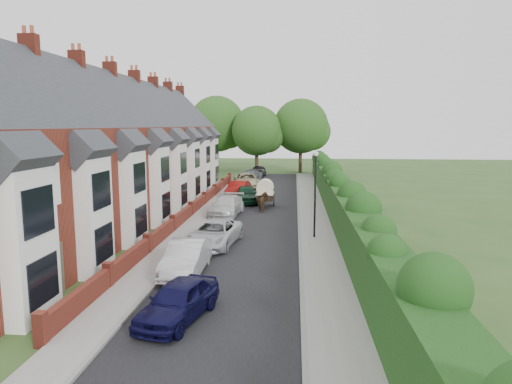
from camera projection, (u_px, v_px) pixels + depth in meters
ground at (250, 257)px, 23.18m from camera, size 140.00×140.00×0.00m
road at (258, 215)px, 34.06m from camera, size 6.00×58.00×0.02m
pavement_hedge_side at (313, 215)px, 33.71m from camera, size 2.20×58.00×0.12m
pavement_house_side at (207, 213)px, 34.37m from camera, size 1.70×58.00×0.12m
kerb_hedge_side at (299, 215)px, 33.80m from camera, size 0.18×58.00×0.13m
kerb_house_side at (217, 213)px, 34.31m from camera, size 0.18×58.00×0.13m
hedge at (338, 195)px, 33.34m from camera, size 2.10×58.00×2.85m
terrace_row at (115, 155)px, 33.28m from camera, size 9.05×40.50×11.50m
garden_wall_row at (191, 210)px, 33.41m from camera, size 0.35×40.35×1.10m
lamppost at (315, 183)px, 26.36m from camera, size 0.32×0.32×5.16m
tree_far_left at (259, 132)px, 62.08m from camera, size 7.14×6.80×9.29m
tree_far_right at (304, 128)px, 63.46m from camera, size 7.98×7.60×10.31m
tree_far_back at (220, 125)px, 65.40m from camera, size 8.40×8.00×10.82m
car_navy at (178, 301)px, 15.57m from camera, size 2.56×4.32×1.38m
car_silver_a at (186, 257)px, 20.51m from camera, size 1.60×4.51×1.48m
car_silver_b at (214, 233)px, 25.25m from camera, size 2.88×5.21×1.38m
car_white at (226, 206)px, 33.76m from camera, size 2.44×5.11×1.44m
car_green at (246, 194)px, 39.20m from camera, size 2.25×4.53×1.48m
car_red at (238, 189)px, 42.27m from camera, size 2.05×4.71×1.51m
car_beige at (247, 180)px, 49.25m from camera, size 3.56×5.76×1.49m
car_grey at (249, 177)px, 52.30m from camera, size 3.36×5.56×1.51m
car_black at (258, 171)px, 59.17m from camera, size 2.07×4.45×1.48m
horse at (264, 202)px, 35.31m from camera, size 0.87×1.76×1.46m
horse_cart at (265, 191)px, 37.06m from camera, size 1.44×3.19×2.30m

